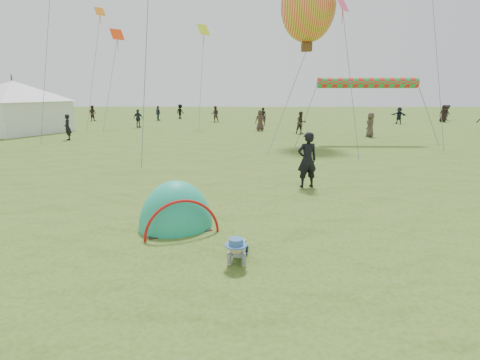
{
  "coord_description": "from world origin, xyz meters",
  "views": [
    {
      "loc": [
        -0.69,
        -6.21,
        3.16
      ],
      "look_at": [
        -0.86,
        2.81,
        1.0
      ],
      "focal_mm": 28.0,
      "sensor_mm": 36.0,
      "label": 1
    }
  ],
  "objects_px": {
    "crawling_toddler": "(238,248)",
    "popup_tent": "(176,227)",
    "standing_adult": "(307,160)",
    "event_marquee": "(15,105)",
    "balloon_kite": "(308,11)"
  },
  "relations": [
    {
      "from": "crawling_toddler",
      "to": "popup_tent",
      "type": "distance_m",
      "value": 2.4
    },
    {
      "from": "standing_adult",
      "to": "event_marquee",
      "type": "xyz_separation_m",
      "value": [
        -19.48,
        16.18,
        1.16
      ]
    },
    {
      "from": "popup_tent",
      "to": "event_marquee",
      "type": "height_order",
      "value": "event_marquee"
    },
    {
      "from": "popup_tent",
      "to": "event_marquee",
      "type": "bearing_deg",
      "value": 105.4
    },
    {
      "from": "popup_tent",
      "to": "standing_adult",
      "type": "distance_m",
      "value": 5.4
    },
    {
      "from": "crawling_toddler",
      "to": "balloon_kite",
      "type": "bearing_deg",
      "value": 84.31
    },
    {
      "from": "standing_adult",
      "to": "balloon_kite",
      "type": "relative_size",
      "value": 0.41
    },
    {
      "from": "popup_tent",
      "to": "crawling_toddler",
      "type": "bearing_deg",
      "value": -73.71
    },
    {
      "from": "popup_tent",
      "to": "balloon_kite",
      "type": "xyz_separation_m",
      "value": [
        5.22,
        15.27,
        7.69
      ]
    },
    {
      "from": "crawling_toddler",
      "to": "balloon_kite",
      "type": "distance_m",
      "value": 19.02
    },
    {
      "from": "crawling_toddler",
      "to": "standing_adult",
      "type": "bearing_deg",
      "value": 75.75
    },
    {
      "from": "standing_adult",
      "to": "balloon_kite",
      "type": "height_order",
      "value": "balloon_kite"
    },
    {
      "from": "popup_tent",
      "to": "balloon_kite",
      "type": "distance_m",
      "value": 17.88
    },
    {
      "from": "crawling_toddler",
      "to": "event_marquee",
      "type": "xyz_separation_m",
      "value": [
        -17.32,
        21.88,
        1.8
      ]
    },
    {
      "from": "popup_tent",
      "to": "event_marquee",
      "type": "relative_size",
      "value": 0.37
    }
  ]
}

